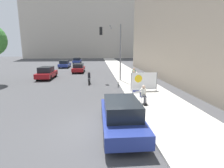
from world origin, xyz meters
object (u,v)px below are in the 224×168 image
Objects in this scene: car_on_road_nearest at (47,73)px; seated_protester at (143,94)px; car_on_road_far_lane at (77,61)px; motorcycle_on_road at (89,79)px; car_on_road_midblock at (79,68)px; pedestrian_behind at (134,77)px; protest_banner at (144,81)px; jogger_on_sidewalk at (134,80)px; car_on_road_distant at (65,64)px; traffic_light_pole at (114,44)px; parked_car_curbside at (121,115)px.

seated_protester is at bearing -50.52° from car_on_road_nearest.
car_on_road_far_lane is 2.22× the size of motorcycle_on_road.
motorcycle_on_road is at bearing 119.03° from seated_protester.
car_on_road_midblock is at bearing -82.86° from car_on_road_far_lane.
pedestrian_behind reaches higher than protest_banner.
jogger_on_sidewalk is 0.40× the size of car_on_road_distant.
seated_protester is 9.67m from traffic_light_pole.
protest_banner reaches higher than car_on_road_distant.
car_on_road_midblock is 0.96× the size of car_on_road_distant.
protest_banner is 6.68m from traffic_light_pole.
protest_banner reaches higher than motorcycle_on_road.
car_on_road_distant is at bearing 118.32° from traffic_light_pole.
car_on_road_nearest is (-9.26, 11.24, -0.04)m from seated_protester.
seated_protester is 0.58× the size of motorcycle_on_road.
car_on_road_midblock is at bearing 102.58° from motorcycle_on_road.
parked_car_curbside is 2.18× the size of motorcycle_on_road.
motorcycle_on_road is (-2.73, -1.27, -3.68)m from traffic_light_pole.
traffic_light_pole is 2.95× the size of motorcycle_on_road.
protest_banner is 1.09× the size of motorcycle_on_road.
traffic_light_pole is (-1.68, 3.27, 3.19)m from pedestrian_behind.
car_on_road_nearest is at bearing 46.52° from pedestrian_behind.
jogger_on_sidewalk reaches higher than pedestrian_behind.
protest_banner is 32.52m from car_on_road_far_lane.
jogger_on_sidewalk is 22.76m from car_on_road_distant.
car_on_road_midblock is at bearing 59.95° from car_on_road_nearest.
car_on_road_midblock is 2.03× the size of motorcycle_on_road.
car_on_road_nearest is 6.64m from car_on_road_midblock.
parked_car_curbside is at bearing 150.92° from pedestrian_behind.
parked_car_curbside is 28.76m from car_on_road_distant.
seated_protester is 18.00m from car_on_road_midblock.
car_on_road_nearest is 13.12m from car_on_road_distant.
car_on_road_far_lane is (-8.71, 29.04, -0.32)m from pedestrian_behind.
protest_banner reaches higher than parked_car_curbside.
car_on_road_nearest is (-7.36, 14.64, 0.01)m from parked_car_curbside.
car_on_road_midblock is (-4.80, 8.02, -3.52)m from traffic_light_pole.
car_on_road_distant is (-7.52, 27.76, -0.01)m from parked_car_curbside.
traffic_light_pole is at bearing 99.59° from seated_protester.
jogger_on_sidewalk is at bearing -76.58° from traffic_light_pole.
protest_banner is at bearing -37.05° from car_on_road_nearest.
parked_car_curbside is 38.65m from car_on_road_far_lane.
car_on_road_nearest is 0.98× the size of car_on_road_distant.
car_on_road_far_lane reaches higher than car_on_road_midblock.
car_on_road_far_lane is at bearing 99.03° from motorcycle_on_road.
traffic_light_pole reaches higher than car_on_road_distant.
car_on_road_distant is (-3.49, 7.37, 0.02)m from car_on_road_midblock.
car_on_road_far_lane is (-6.26, 38.14, -0.03)m from parked_car_curbside.
car_on_road_nearest is 0.93× the size of car_on_road_far_lane.
traffic_light_pole reaches higher than protest_banner.
jogger_on_sidewalk is at bearing 154.03° from pedestrian_behind.
car_on_road_distant reaches higher than seated_protester.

